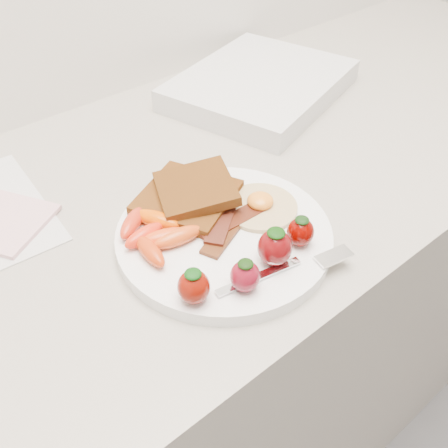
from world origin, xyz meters
TOP-DOWN VIEW (x-y plane):
  - counter at (0.00, 1.70)m, footprint 2.00×0.60m
  - plate at (-0.03, 1.57)m, footprint 0.27×0.27m
  - toast_lower at (-0.03, 1.64)m, footprint 0.15×0.15m
  - toast_upper at (-0.02, 1.64)m, footprint 0.13×0.13m
  - fried_egg at (0.04, 1.57)m, footprint 0.11×0.11m
  - bacon_strips at (-0.02, 1.57)m, footprint 0.11×0.09m
  - baby_carrots at (-0.10, 1.61)m, footprint 0.09×0.11m
  - strawberries at (-0.04, 1.49)m, footprint 0.18×0.06m
  - fork at (-0.01, 1.47)m, footprint 0.17×0.06m
  - appliance at (0.27, 1.83)m, footprint 0.37×0.33m

SIDE VIEW (x-z plane):
  - counter at x=0.00m, z-range 0.00..0.90m
  - plate at x=-0.03m, z-range 0.90..0.92m
  - appliance at x=0.27m, z-range 0.90..0.94m
  - fork at x=-0.01m, z-range 0.92..0.92m
  - bacon_strips at x=-0.02m, z-range 0.92..0.93m
  - fried_egg at x=0.04m, z-range 0.91..0.93m
  - toast_lower at x=-0.03m, z-range 0.92..0.93m
  - baby_carrots at x=-0.10m, z-range 0.92..0.94m
  - toast_upper at x=-0.02m, z-range 0.93..0.95m
  - strawberries at x=-0.04m, z-range 0.91..0.96m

